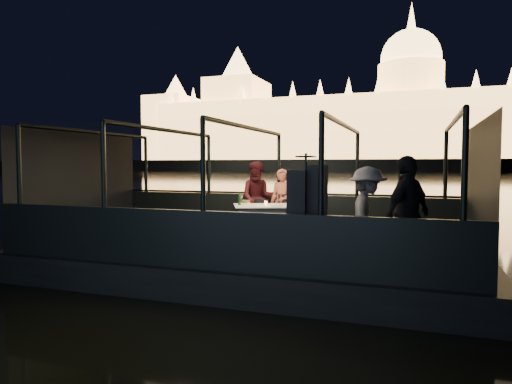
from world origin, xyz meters
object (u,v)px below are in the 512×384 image
(chair_port_left, at_px, (258,217))
(coat_stand, at_px, (306,213))
(passenger_stripe, at_px, (367,212))
(chair_port_right, at_px, (286,218))
(dining_table_central, at_px, (270,223))
(person_man_maroon, at_px, (258,202))
(passenger_dark, at_px, (407,216))
(wine_bottle, at_px, (240,198))
(person_woman_coral, at_px, (282,203))

(chair_port_left, height_order, coat_stand, coat_stand)
(passenger_stripe, bearing_deg, coat_stand, 131.74)
(coat_stand, distance_m, passenger_stripe, 1.16)
(chair_port_right, relative_size, passenger_stripe, 0.60)
(dining_table_central, distance_m, person_man_maroon, 1.12)
(person_man_maroon, bearing_deg, dining_table_central, -72.01)
(passenger_stripe, distance_m, passenger_dark, 0.72)
(coat_stand, xyz_separation_m, passenger_stripe, (0.79, 0.84, -0.05))
(coat_stand, xyz_separation_m, wine_bottle, (-1.93, 2.29, 0.02))
(passenger_dark, bearing_deg, coat_stand, -41.69)
(person_woman_coral, xyz_separation_m, wine_bottle, (-0.64, -0.96, 0.17))
(chair_port_right, relative_size, passenger_dark, 0.54)
(person_man_maroon, xyz_separation_m, passenger_dark, (3.30, -2.90, 0.10))
(chair_port_left, bearing_deg, passenger_dark, -30.34)
(person_woman_coral, height_order, wine_bottle, person_woman_coral)
(person_man_maroon, xyz_separation_m, wine_bottle, (-0.03, -1.06, 0.17))
(coat_stand, bearing_deg, person_man_maroon, 119.61)
(person_woman_coral, height_order, passenger_stripe, passenger_stripe)
(person_woman_coral, xyz_separation_m, passenger_dark, (2.69, -2.80, 0.10))
(chair_port_right, xyz_separation_m, person_man_maroon, (-0.76, 0.36, 0.30))
(chair_port_left, distance_m, passenger_stripe, 3.37)
(passenger_stripe, bearing_deg, wine_bottle, 57.11)
(passenger_dark, xyz_separation_m, wine_bottle, (-3.33, 1.84, 0.06))
(chair_port_right, relative_size, person_woman_coral, 0.62)
(person_woman_coral, bearing_deg, chair_port_right, -60.67)
(chair_port_left, bearing_deg, chair_port_right, 8.36)
(dining_table_central, distance_m, passenger_stripe, 2.71)
(chair_port_left, height_order, person_woman_coral, person_woman_coral)
(chair_port_right, distance_m, coat_stand, 3.23)
(chair_port_left, bearing_deg, passenger_stripe, -31.54)
(chair_port_right, height_order, passenger_dark, passenger_dark)
(chair_port_right, height_order, person_woman_coral, person_woman_coral)
(passenger_stripe, distance_m, wine_bottle, 3.09)
(chair_port_right, xyz_separation_m, person_woman_coral, (-0.15, 0.26, 0.30))
(chair_port_left, bearing_deg, person_man_maroon, 117.22)
(person_man_maroon, height_order, wine_bottle, person_man_maroon)
(dining_table_central, height_order, chair_port_left, chair_port_left)
(passenger_stripe, bearing_deg, person_man_maroon, 42.09)
(chair_port_left, relative_size, passenger_dark, 0.48)
(coat_stand, height_order, wine_bottle, coat_stand)
(person_woman_coral, bearing_deg, coat_stand, -69.33)
(chair_port_right, xyz_separation_m, wine_bottle, (-0.79, -0.70, 0.47))
(passenger_dark, bearing_deg, wine_bottle, -88.39)
(person_man_maroon, height_order, passenger_stripe, passenger_stripe)
(person_woman_coral, relative_size, passenger_dark, 0.87)
(dining_table_central, xyz_separation_m, chair_port_left, (-0.45, 0.53, 0.06))
(chair_port_right, distance_m, wine_bottle, 1.16)
(person_man_maroon, relative_size, passenger_stripe, 1.06)
(passenger_stripe, height_order, wine_bottle, passenger_stripe)
(person_woman_coral, distance_m, wine_bottle, 1.17)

